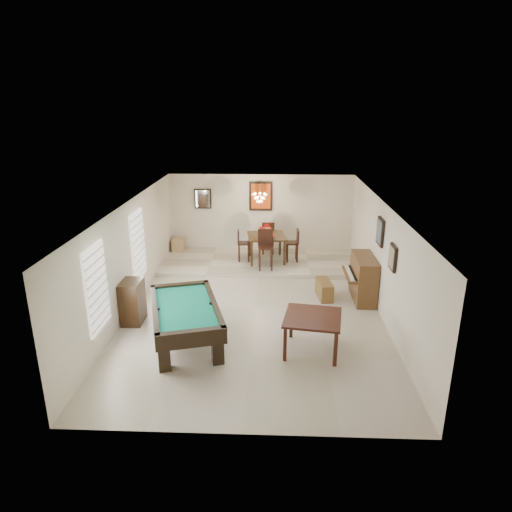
# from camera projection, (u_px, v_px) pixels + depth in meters

# --- Properties ---
(ground_plane) EXTENTS (6.00, 9.00, 0.02)m
(ground_plane) POSITION_uv_depth(u_px,v_px,m) (255.00, 308.00, 11.23)
(ground_plane) COLOR beige
(wall_back) EXTENTS (6.00, 0.04, 2.60)m
(wall_back) POSITION_uv_depth(u_px,v_px,m) (261.00, 214.00, 15.06)
(wall_back) COLOR silver
(wall_back) RESTS_ON ground_plane
(wall_front) EXTENTS (6.00, 0.04, 2.60)m
(wall_front) POSITION_uv_depth(u_px,v_px,m) (242.00, 360.00, 6.55)
(wall_front) COLOR silver
(wall_front) RESTS_ON ground_plane
(wall_left) EXTENTS (0.04, 9.00, 2.60)m
(wall_left) POSITION_uv_depth(u_px,v_px,m) (130.00, 256.00, 10.92)
(wall_left) COLOR silver
(wall_left) RESTS_ON ground_plane
(wall_right) EXTENTS (0.04, 9.00, 2.60)m
(wall_right) POSITION_uv_depth(u_px,v_px,m) (383.00, 260.00, 10.69)
(wall_right) COLOR silver
(wall_right) RESTS_ON ground_plane
(ceiling) EXTENTS (6.00, 9.00, 0.04)m
(ceiling) POSITION_uv_depth(u_px,v_px,m) (255.00, 204.00, 10.39)
(ceiling) COLOR white
(ceiling) RESTS_ON wall_back
(dining_step) EXTENTS (6.00, 2.50, 0.12)m
(dining_step) POSITION_uv_depth(u_px,v_px,m) (259.00, 262.00, 14.28)
(dining_step) COLOR beige
(dining_step) RESTS_ON ground_plane
(window_left_front) EXTENTS (0.06, 1.00, 1.70)m
(window_left_front) POSITION_uv_depth(u_px,v_px,m) (97.00, 288.00, 8.81)
(window_left_front) COLOR white
(window_left_front) RESTS_ON wall_left
(window_left_rear) EXTENTS (0.06, 1.00, 1.70)m
(window_left_rear) POSITION_uv_depth(u_px,v_px,m) (138.00, 245.00, 11.46)
(window_left_rear) COLOR white
(window_left_rear) RESTS_ON wall_left
(pool_table) EXTENTS (1.96, 2.71, 0.81)m
(pool_table) POSITION_uv_depth(u_px,v_px,m) (186.00, 324.00, 9.53)
(pool_table) COLOR black
(pool_table) RESTS_ON ground_plane
(square_table) EXTENTS (1.27, 1.27, 0.77)m
(square_table) POSITION_uv_depth(u_px,v_px,m) (312.00, 334.00, 9.19)
(square_table) COLOR black
(square_table) RESTS_ON ground_plane
(upright_piano) EXTENTS (0.76, 1.36, 1.13)m
(upright_piano) POSITION_uv_depth(u_px,v_px,m) (358.00, 278.00, 11.59)
(upright_piano) COLOR brown
(upright_piano) RESTS_ON ground_plane
(piano_bench) EXTENTS (0.41, 0.84, 0.45)m
(piano_bench) POSITION_uv_depth(u_px,v_px,m) (324.00, 289.00, 11.76)
(piano_bench) COLOR brown
(piano_bench) RESTS_ON ground_plane
(apothecary_chest) EXTENTS (0.44, 0.66, 1.00)m
(apothecary_chest) POSITION_uv_depth(u_px,v_px,m) (133.00, 302.00, 10.38)
(apothecary_chest) COLOR black
(apothecary_chest) RESTS_ON ground_plane
(dining_table) EXTENTS (1.26, 1.26, 0.93)m
(dining_table) POSITION_uv_depth(u_px,v_px,m) (266.00, 246.00, 14.08)
(dining_table) COLOR black
(dining_table) RESTS_ON dining_step
(flower_vase) EXTENTS (0.19, 0.19, 0.26)m
(flower_vase) POSITION_uv_depth(u_px,v_px,m) (267.00, 227.00, 13.89)
(flower_vase) COLOR #9E0D14
(flower_vase) RESTS_ON dining_table
(dining_chair_south) EXTENTS (0.47, 0.47, 1.18)m
(dining_chair_south) POSITION_uv_depth(u_px,v_px,m) (266.00, 250.00, 13.30)
(dining_chair_south) COLOR black
(dining_chair_south) RESTS_ON dining_step
(dining_chair_north) EXTENTS (0.42, 0.42, 1.07)m
(dining_chair_north) POSITION_uv_depth(u_px,v_px,m) (268.00, 237.00, 14.76)
(dining_chair_north) COLOR black
(dining_chair_north) RESTS_ON dining_step
(dining_chair_west) EXTENTS (0.38, 0.38, 0.97)m
(dining_chair_west) POSITION_uv_depth(u_px,v_px,m) (244.00, 245.00, 14.07)
(dining_chair_west) COLOR black
(dining_chair_west) RESTS_ON dining_step
(dining_chair_east) EXTENTS (0.39, 0.39, 1.01)m
(dining_chair_east) POSITION_uv_depth(u_px,v_px,m) (292.00, 245.00, 14.03)
(dining_chair_east) COLOR black
(dining_chair_east) RESTS_ON dining_step
(corner_bench) EXTENTS (0.38, 0.47, 0.41)m
(corner_bench) POSITION_uv_depth(u_px,v_px,m) (178.00, 244.00, 15.11)
(corner_bench) COLOR tan
(corner_bench) RESTS_ON dining_step
(chandelier) EXTENTS (0.44, 0.44, 0.60)m
(chandelier) POSITION_uv_depth(u_px,v_px,m) (260.00, 195.00, 13.54)
(chandelier) COLOR #FFE5B2
(chandelier) RESTS_ON ceiling
(back_painting) EXTENTS (0.75, 0.06, 0.95)m
(back_painting) POSITION_uv_depth(u_px,v_px,m) (261.00, 196.00, 14.83)
(back_painting) COLOR #D84C14
(back_painting) RESTS_ON wall_back
(back_mirror) EXTENTS (0.55, 0.06, 0.65)m
(back_mirror) POSITION_uv_depth(u_px,v_px,m) (203.00, 199.00, 14.94)
(back_mirror) COLOR white
(back_mirror) RESTS_ON wall_back
(right_picture_upper) EXTENTS (0.06, 0.55, 0.65)m
(right_picture_upper) POSITION_uv_depth(u_px,v_px,m) (380.00, 232.00, 10.78)
(right_picture_upper) COLOR slate
(right_picture_upper) RESTS_ON wall_right
(right_picture_lower) EXTENTS (0.06, 0.45, 0.55)m
(right_picture_lower) POSITION_uv_depth(u_px,v_px,m) (393.00, 258.00, 9.62)
(right_picture_lower) COLOR gray
(right_picture_lower) RESTS_ON wall_right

